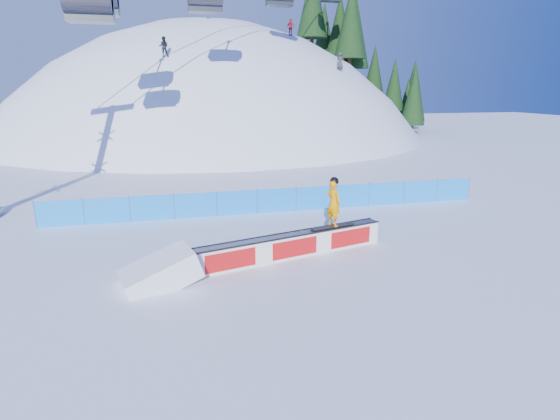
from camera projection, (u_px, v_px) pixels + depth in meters
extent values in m
plane|color=white|center=(302.00, 242.00, 17.76)|extent=(160.00, 160.00, 0.00)
sphere|color=white|center=(216.00, 263.00, 61.92)|extent=(64.00, 64.00, 64.00)
cylinder|color=#362515|center=(306.00, 49.00, 60.61)|extent=(0.50, 0.50, 1.40)
cone|color=black|center=(306.00, 7.00, 59.16)|extent=(4.18, 4.18, 9.50)
cylinder|color=#362515|center=(339.00, 53.00, 53.45)|extent=(0.50, 0.50, 1.40)
cone|color=black|center=(340.00, 7.00, 52.06)|extent=(3.98, 3.98, 9.05)
cylinder|color=#362515|center=(321.00, 58.00, 61.28)|extent=(0.50, 0.50, 1.40)
cone|color=black|center=(322.00, 27.00, 60.17)|extent=(3.08, 3.08, 6.99)
cylinder|color=#362515|center=(351.00, 70.00, 58.81)|extent=(0.50, 0.50, 1.40)
cone|color=black|center=(353.00, 34.00, 57.59)|extent=(3.44, 3.44, 7.82)
cylinder|color=#362515|center=(376.00, 82.00, 54.25)|extent=(0.50, 0.50, 1.40)
cone|color=black|center=(378.00, 37.00, 52.83)|extent=(4.08, 4.08, 9.28)
cylinder|color=#362515|center=(372.00, 88.00, 59.19)|extent=(0.50, 0.50, 1.40)
cone|color=black|center=(374.00, 53.00, 57.98)|extent=(3.42, 3.42, 7.78)
cylinder|color=#362515|center=(370.00, 95.00, 62.18)|extent=(0.50, 0.50, 1.40)
cone|color=black|center=(372.00, 57.00, 60.79)|extent=(3.97, 3.97, 9.03)
cylinder|color=#362515|center=(377.00, 112.00, 64.71)|extent=(0.50, 0.50, 1.40)
cone|color=black|center=(379.00, 83.00, 63.62)|extent=(3.00, 3.00, 6.83)
cylinder|color=#362515|center=(422.00, 128.00, 60.12)|extent=(0.50, 0.50, 1.40)
cone|color=black|center=(425.00, 89.00, 58.68)|extent=(4.13, 4.13, 9.39)
cylinder|color=#362515|center=(426.00, 130.00, 58.00)|extent=(0.50, 0.50, 1.40)
cone|color=black|center=(429.00, 97.00, 56.87)|extent=(3.16, 3.16, 7.18)
cube|color=#107FF2|center=(277.00, 200.00, 21.80)|extent=(22.00, 0.03, 1.20)
cylinder|color=#3F4C71|center=(35.00, 214.00, 19.29)|extent=(0.05, 0.05, 1.30)
cylinder|color=#3F4C71|center=(84.00, 211.00, 19.74)|extent=(0.05, 0.05, 1.30)
cylinder|color=#3F4C71|center=(130.00, 208.00, 20.20)|extent=(0.05, 0.05, 1.30)
cylinder|color=#3F4C71|center=(174.00, 206.00, 20.65)|extent=(0.05, 0.05, 1.30)
cylinder|color=#3F4C71|center=(217.00, 203.00, 21.11)|extent=(0.05, 0.05, 1.30)
cylinder|color=#3F4C71|center=(257.00, 201.00, 21.56)|extent=(0.05, 0.05, 1.30)
cylinder|color=#3F4C71|center=(296.00, 198.00, 22.02)|extent=(0.05, 0.05, 1.30)
cylinder|color=#3F4C71|center=(333.00, 196.00, 22.47)|extent=(0.05, 0.05, 1.30)
cylinder|color=#3F4C71|center=(369.00, 194.00, 22.93)|extent=(0.05, 0.05, 1.30)
cylinder|color=#3F4C71|center=(404.00, 192.00, 23.39)|extent=(0.05, 0.05, 1.30)
cylinder|color=#3F4C71|center=(437.00, 190.00, 23.84)|extent=(0.05, 0.05, 1.30)
cylinder|color=#3F4C71|center=(469.00, 188.00, 24.30)|extent=(0.05, 0.05, 1.30)
cube|color=white|center=(292.00, 246.00, 16.01)|extent=(7.56, 2.33, 0.86)
cube|color=gray|center=(292.00, 235.00, 15.89)|extent=(7.49, 2.34, 0.04)
cube|color=black|center=(295.00, 236.00, 15.67)|extent=(7.45, 1.90, 0.06)
cube|color=black|center=(288.00, 232.00, 16.11)|extent=(7.45, 1.90, 0.06)
cube|color=red|center=(295.00, 248.00, 15.80)|extent=(7.07, 1.79, 0.65)
cube|color=red|center=(288.00, 244.00, 16.23)|extent=(7.07, 1.79, 0.65)
cube|color=black|center=(333.00, 226.00, 16.68)|extent=(1.87, 0.77, 0.04)
imported|color=orange|center=(333.00, 203.00, 16.43)|extent=(0.67, 0.77, 1.79)
sphere|color=black|center=(334.00, 181.00, 16.21)|extent=(0.33, 0.33, 0.33)
imported|color=black|center=(164.00, 47.00, 37.38)|extent=(0.87, 0.72, 1.65)
imported|color=maroon|center=(291.00, 27.00, 46.63)|extent=(0.95, 0.98, 1.65)
imported|color=#165888|center=(208.00, 10.00, 46.61)|extent=(1.23, 1.06, 1.65)
imported|color=#292929|center=(340.00, 60.00, 43.80)|extent=(0.95, 0.93, 1.65)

